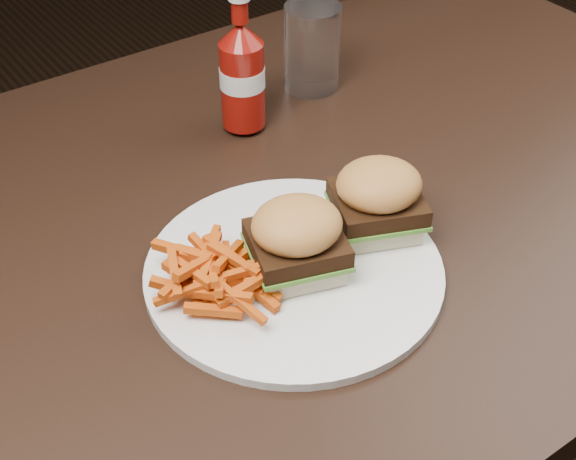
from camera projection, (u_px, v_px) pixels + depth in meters
dining_table at (316, 195)px, 0.93m from camera, size 1.20×0.80×0.04m
chair_far at (336, 105)px, 1.66m from camera, size 0.43×0.43×0.04m
plate at (294, 270)px, 0.79m from camera, size 0.29×0.29×0.01m
sandwich_half_a at (297, 261)px, 0.77m from camera, size 0.10×0.09×0.02m
sandwich_half_b at (376, 220)px, 0.82m from camera, size 0.10×0.10×0.02m
fries_pile at (226, 273)px, 0.75m from camera, size 0.11×0.11×0.04m
ketchup_bottle at (243, 85)px, 0.96m from camera, size 0.07×0.07×0.11m
tumbler at (312, 48)px, 1.04m from camera, size 0.10×0.10×0.12m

